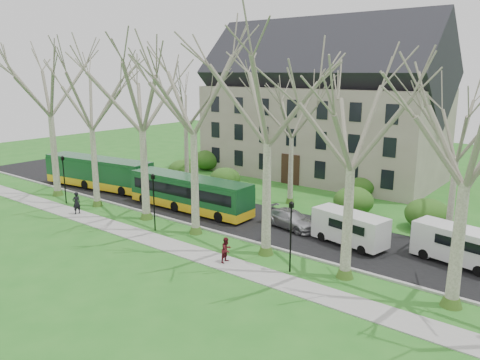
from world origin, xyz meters
name	(u,v)px	position (x,y,z in m)	size (l,w,h in m)	color
ground	(224,245)	(0.00, 0.00, 0.00)	(120.00, 120.00, 0.00)	#246C1F
sidewalk	(200,255)	(0.00, -2.50, 0.03)	(70.00, 2.00, 0.06)	gray
road	(269,224)	(0.00, 5.50, 0.03)	(80.00, 8.00, 0.06)	black
curb	(238,238)	(0.00, 1.50, 0.07)	(80.00, 0.25, 0.14)	#A5A39E
building	(320,105)	(-6.00, 24.00, 8.07)	(26.50, 12.20, 16.00)	gray
tree_row_verge	(226,144)	(0.00, 0.30, 7.00)	(49.00, 7.00, 14.00)	gray
tree_row_far	(294,139)	(-1.33, 11.00, 6.00)	(33.00, 7.00, 12.00)	gray
lamp_row	(214,212)	(0.00, -1.00, 2.57)	(36.22, 0.22, 4.30)	black
hedges	(280,184)	(-4.67, 14.00, 1.00)	(30.60, 8.60, 2.00)	#1E4E16
bus_lead	(98,172)	(-20.48, 4.30, 1.65)	(12.76, 2.66, 3.19)	#144723
bus_follow	(189,193)	(-7.60, 4.39, 1.57)	(12.09, 2.52, 3.02)	#144723
sedan	(291,219)	(1.78, 5.79, 0.74)	(1.91, 4.70, 1.36)	#9D9DA1
van_a	(350,229)	(6.87, 5.20, 1.21)	(5.25, 1.91, 2.29)	silver
van_b	(458,246)	(13.58, 6.34, 1.23)	(5.35, 1.94, 2.33)	silver
pedestrian_a	(76,203)	(-14.23, -2.31, 1.00)	(0.69, 0.45, 1.88)	black
pedestrian_b	(226,250)	(2.16, -2.33, 0.87)	(0.79, 0.61, 1.62)	#4F1219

